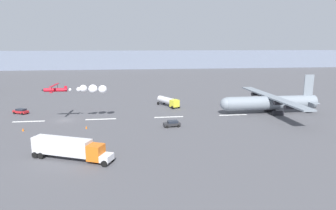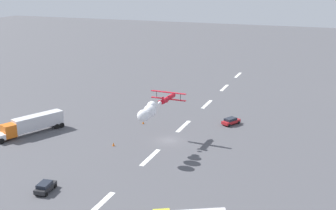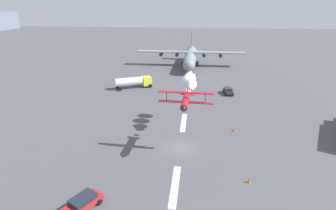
% 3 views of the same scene
% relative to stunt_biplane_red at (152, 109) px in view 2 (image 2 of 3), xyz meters
% --- Properties ---
extents(ground_plane, '(440.00, 440.00, 0.00)m').
position_rel_stunt_biplane_red_xyz_m(ground_plane, '(-6.04, 0.85, -8.30)').
color(ground_plane, '#4C4C51').
rests_on(ground_plane, ground).
extents(runway_stripe_0, '(8.00, 0.90, 0.01)m').
position_rel_stunt_biplane_red_xyz_m(runway_stripe_0, '(-70.33, 0.85, -8.29)').
color(runway_stripe_0, white).
rests_on(runway_stripe_0, ground).
extents(runway_stripe_1, '(8.00, 0.90, 0.01)m').
position_rel_stunt_biplane_red_xyz_m(runway_stripe_1, '(-51.96, 0.85, -8.29)').
color(runway_stripe_1, white).
rests_on(runway_stripe_1, ground).
extents(runway_stripe_2, '(8.00, 0.90, 0.01)m').
position_rel_stunt_biplane_red_xyz_m(runway_stripe_2, '(-33.59, 0.85, -8.29)').
color(runway_stripe_2, white).
rests_on(runway_stripe_2, ground).
extents(runway_stripe_3, '(8.00, 0.90, 0.01)m').
position_rel_stunt_biplane_red_xyz_m(runway_stripe_3, '(-15.22, 0.85, -8.29)').
color(runway_stripe_3, white).
rests_on(runway_stripe_3, ground).
extents(runway_stripe_4, '(8.00, 0.90, 0.01)m').
position_rel_stunt_biplane_red_xyz_m(runway_stripe_4, '(3.15, 0.85, -8.29)').
color(runway_stripe_4, white).
rests_on(runway_stripe_4, ground).
extents(runway_stripe_5, '(8.00, 0.90, 0.01)m').
position_rel_stunt_biplane_red_xyz_m(runway_stripe_5, '(21.52, 0.85, -8.29)').
color(runway_stripe_5, white).
rests_on(runway_stripe_5, ground).
extents(stunt_biplane_red, '(16.42, 7.45, 2.45)m').
position_rel_stunt_biplane_red_xyz_m(stunt_biplane_red, '(0.00, 0.00, 0.00)').
color(stunt_biplane_red, red).
extents(semi_truck_orange, '(14.57, 8.57, 3.70)m').
position_rel_stunt_biplane_red_xyz_m(semi_truck_orange, '(0.32, -27.24, -6.17)').
color(semi_truck_orange, silver).
rests_on(semi_truck_orange, ground).
extents(followme_car_yellow, '(4.21, 2.41, 1.52)m').
position_rel_stunt_biplane_red_xyz_m(followme_car_yellow, '(20.99, -8.94, -7.49)').
color(followme_car_yellow, '#262628').
rests_on(followme_car_yellow, ground).
extents(airport_staff_sedan, '(4.75, 3.70, 1.52)m').
position_rel_stunt_biplane_red_xyz_m(airport_staff_sedan, '(-20.21, 10.26, -7.49)').
color(airport_staff_sedan, '#B21E23').
rests_on(airport_staff_sedan, ground).
extents(traffic_cone_near, '(0.44, 0.44, 0.75)m').
position_rel_stunt_biplane_red_xyz_m(traffic_cone_near, '(-13.65, -8.12, -7.92)').
color(traffic_cone_near, orange).
rests_on(traffic_cone_near, ground).
extents(traffic_cone_far, '(0.44, 0.44, 0.75)m').
position_rel_stunt_biplane_red_xyz_m(traffic_cone_far, '(0.58, -8.04, -7.92)').
color(traffic_cone_far, orange).
rests_on(traffic_cone_far, ground).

